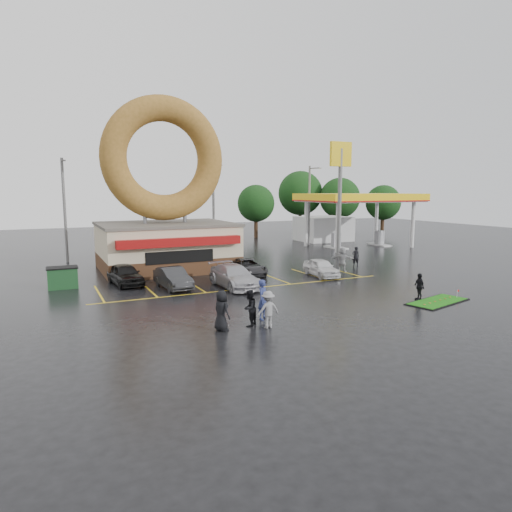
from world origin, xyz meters
name	(u,v)px	position (x,y,z in m)	size (l,w,h in m)	color
ground	(275,300)	(0.00, 0.00, 0.00)	(120.00, 120.00, 0.00)	black
donut_shop	(165,213)	(-3.00, 12.97, 4.46)	(10.20, 8.70, 13.50)	#472B19
gas_station	(343,212)	(20.00, 20.94, 3.70)	(12.30, 13.65, 5.90)	silver
shell_sign	(340,178)	(13.00, 12.00, 7.38)	(2.20, 0.36, 10.60)	slate
streetlight_left	(65,208)	(-10.00, 19.92, 4.78)	(0.40, 2.21, 9.00)	slate
streetlight_mid	(214,205)	(4.00, 20.92, 4.78)	(0.40, 2.21, 9.00)	slate
streetlight_right	(310,203)	(16.00, 21.92, 4.78)	(0.40, 2.21, 9.00)	slate
tree_far_a	(340,198)	(26.00, 30.00, 5.18)	(5.60, 5.60, 8.00)	#332114
tree_far_b	(383,203)	(32.00, 28.00, 4.53)	(4.90, 4.90, 7.00)	#332114
tree_far_c	(300,193)	(22.00, 34.00, 5.84)	(6.30, 6.30, 9.00)	#332114
tree_far_d	(256,203)	(14.00, 32.00, 4.53)	(4.90, 4.90, 7.00)	#332114
car_black	(125,274)	(-7.07, 8.00, 0.70)	(1.66, 4.13, 1.41)	black
car_dgrey	(173,278)	(-4.50, 5.52, 0.67)	(1.42, 4.08, 1.34)	#29292B
car_silver	(234,276)	(-0.81, 4.15, 0.72)	(2.03, 4.99, 1.45)	#B2B1B6
car_grey	(248,267)	(1.81, 7.81, 0.60)	(1.98, 4.30, 1.20)	#2A2A2C
car_white	(321,268)	(6.43, 4.93, 0.64)	(1.52, 3.77, 1.29)	silver
person_blue	(263,300)	(-2.40, -3.32, 0.98)	(0.72, 0.47, 1.96)	navy
person_blackjkt	(249,308)	(-3.48, -4.06, 0.85)	(0.83, 0.65, 1.71)	black
person_hoodie	(268,310)	(-2.84, -4.70, 0.86)	(1.11, 0.64, 1.72)	gray
person_bystander	(222,311)	(-4.90, -4.17, 0.92)	(0.90, 0.58, 1.84)	black
person_cameraman	(419,287)	(7.43, -3.64, 0.78)	(0.92, 0.38, 1.56)	black
person_walker_near	(342,259)	(8.98, 5.88, 0.96)	(1.78, 0.57, 1.92)	#98989B
person_walker_far	(356,256)	(11.51, 7.48, 0.82)	(0.60, 0.39, 1.64)	black
dumpster	(63,278)	(-10.90, 8.65, 0.65)	(1.80, 1.20, 1.30)	#1B4622
putting_green	(438,302)	(8.02, -4.49, 0.03)	(4.35, 2.67, 0.51)	black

